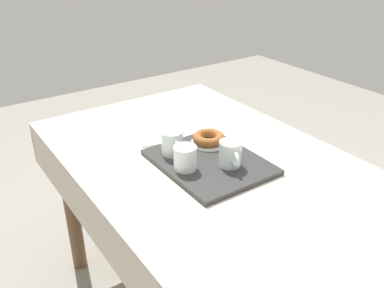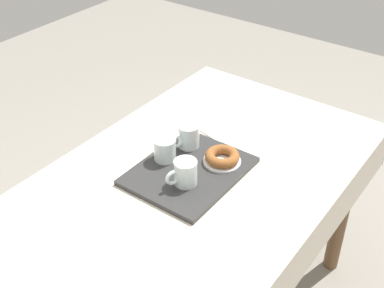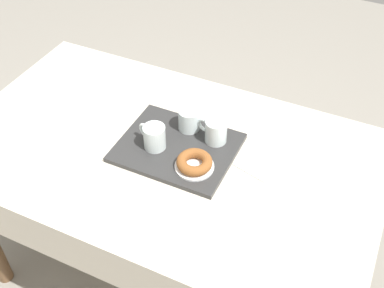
{
  "view_description": "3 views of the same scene",
  "coord_description": "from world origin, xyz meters",
  "px_view_note": "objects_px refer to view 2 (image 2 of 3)",
  "views": [
    {
      "loc": [
        -0.94,
        0.76,
        1.45
      ],
      "look_at": [
        0.11,
        0.04,
        0.8
      ],
      "focal_mm": 38.95,
      "sensor_mm": 36.0,
      "label": 1
    },
    {
      "loc": [
        -1.04,
        -0.78,
        1.8
      ],
      "look_at": [
        0.11,
        0.06,
        0.8
      ],
      "focal_mm": 47.91,
      "sensor_mm": 36.0,
      "label": 2
    },
    {
      "loc": [
        0.59,
        -1.03,
        1.88
      ],
      "look_at": [
        0.09,
        0.04,
        0.77
      ],
      "focal_mm": 45.11,
      "sensor_mm": 36.0,
      "label": 3
    }
  ],
  "objects_px": {
    "water_glass_near": "(165,150)",
    "sugar_donut_left": "(222,156)",
    "serving_tray": "(189,171)",
    "tea_mug_left": "(188,137)",
    "tea_mug_right": "(185,173)",
    "donut_plate_left": "(222,161)",
    "paper_napkin": "(221,130)",
    "dining_table": "(187,202)"
  },
  "relations": [
    {
      "from": "dining_table",
      "to": "serving_tray",
      "type": "bearing_deg",
      "value": 26.02
    },
    {
      "from": "serving_tray",
      "to": "water_glass_near",
      "type": "bearing_deg",
      "value": 91.38
    },
    {
      "from": "donut_plate_left",
      "to": "paper_napkin",
      "type": "height_order",
      "value": "donut_plate_left"
    },
    {
      "from": "tea_mug_left",
      "to": "water_glass_near",
      "type": "relative_size",
      "value": 1.44
    },
    {
      "from": "water_glass_near",
      "to": "tea_mug_right",
      "type": "bearing_deg",
      "value": -116.03
    },
    {
      "from": "sugar_donut_left",
      "to": "paper_napkin",
      "type": "distance_m",
      "value": 0.22
    },
    {
      "from": "serving_tray",
      "to": "tea_mug_right",
      "type": "distance_m",
      "value": 0.09
    },
    {
      "from": "water_glass_near",
      "to": "serving_tray",
      "type": "bearing_deg",
      "value": -88.62
    },
    {
      "from": "dining_table",
      "to": "paper_napkin",
      "type": "height_order",
      "value": "paper_napkin"
    },
    {
      "from": "serving_tray",
      "to": "tea_mug_right",
      "type": "relative_size",
      "value": 3.53
    },
    {
      "from": "serving_tray",
      "to": "donut_plate_left",
      "type": "distance_m",
      "value": 0.12
    },
    {
      "from": "water_glass_near",
      "to": "paper_napkin",
      "type": "xyz_separation_m",
      "value": [
        0.28,
        -0.04,
        -0.05
      ]
    },
    {
      "from": "tea_mug_right",
      "to": "donut_plate_left",
      "type": "relative_size",
      "value": 0.86
    },
    {
      "from": "serving_tray",
      "to": "paper_napkin",
      "type": "relative_size",
      "value": 3.02
    },
    {
      "from": "dining_table",
      "to": "water_glass_near",
      "type": "bearing_deg",
      "value": 72.08
    },
    {
      "from": "sugar_donut_left",
      "to": "dining_table",
      "type": "bearing_deg",
      "value": 161.11
    },
    {
      "from": "donut_plate_left",
      "to": "paper_napkin",
      "type": "distance_m",
      "value": 0.22
    },
    {
      "from": "tea_mug_left",
      "to": "sugar_donut_left",
      "type": "height_order",
      "value": "tea_mug_left"
    },
    {
      "from": "serving_tray",
      "to": "paper_napkin",
      "type": "height_order",
      "value": "serving_tray"
    },
    {
      "from": "paper_napkin",
      "to": "tea_mug_left",
      "type": "bearing_deg",
      "value": 171.66
    },
    {
      "from": "sugar_donut_left",
      "to": "water_glass_near",
      "type": "bearing_deg",
      "value": 120.56
    },
    {
      "from": "tea_mug_right",
      "to": "sugar_donut_left",
      "type": "bearing_deg",
      "value": -11.51
    },
    {
      "from": "tea_mug_right",
      "to": "sugar_donut_left",
      "type": "relative_size",
      "value": 0.94
    },
    {
      "from": "tea_mug_left",
      "to": "water_glass_near",
      "type": "height_order",
      "value": "tea_mug_left"
    },
    {
      "from": "water_glass_near",
      "to": "donut_plate_left",
      "type": "xyz_separation_m",
      "value": [
        0.1,
        -0.17,
        -0.03
      ]
    },
    {
      "from": "water_glass_near",
      "to": "sugar_donut_left",
      "type": "xyz_separation_m",
      "value": [
        0.1,
        -0.17,
        -0.01
      ]
    },
    {
      "from": "tea_mug_left",
      "to": "tea_mug_right",
      "type": "xyz_separation_m",
      "value": [
        -0.17,
        -0.11,
        0.0
      ]
    },
    {
      "from": "tea_mug_right",
      "to": "dining_table",
      "type": "bearing_deg",
      "value": 27.33
    },
    {
      "from": "serving_tray",
      "to": "water_glass_near",
      "type": "xyz_separation_m",
      "value": [
        -0.0,
        0.1,
        0.04
      ]
    },
    {
      "from": "water_glass_near",
      "to": "sugar_donut_left",
      "type": "bearing_deg",
      "value": -59.44
    },
    {
      "from": "dining_table",
      "to": "sugar_donut_left",
      "type": "distance_m",
      "value": 0.19
    },
    {
      "from": "tea_mug_left",
      "to": "dining_table",
      "type": "bearing_deg",
      "value": -145.38
    },
    {
      "from": "tea_mug_right",
      "to": "paper_napkin",
      "type": "distance_m",
      "value": 0.36
    },
    {
      "from": "dining_table",
      "to": "tea_mug_left",
      "type": "bearing_deg",
      "value": 34.62
    },
    {
      "from": "donut_plate_left",
      "to": "tea_mug_left",
      "type": "bearing_deg",
      "value": 86.41
    },
    {
      "from": "paper_napkin",
      "to": "sugar_donut_left",
      "type": "bearing_deg",
      "value": -146.25
    },
    {
      "from": "tea_mug_left",
      "to": "donut_plate_left",
      "type": "height_order",
      "value": "tea_mug_left"
    },
    {
      "from": "serving_tray",
      "to": "tea_mug_right",
      "type": "xyz_separation_m",
      "value": [
        -0.07,
        -0.03,
        0.05
      ]
    },
    {
      "from": "tea_mug_right",
      "to": "paper_napkin",
      "type": "relative_size",
      "value": 0.85
    },
    {
      "from": "dining_table",
      "to": "tea_mug_right",
      "type": "height_order",
      "value": "tea_mug_right"
    },
    {
      "from": "tea_mug_right",
      "to": "paper_napkin",
      "type": "height_order",
      "value": "tea_mug_right"
    },
    {
      "from": "serving_tray",
      "to": "sugar_donut_left",
      "type": "height_order",
      "value": "sugar_donut_left"
    }
  ]
}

